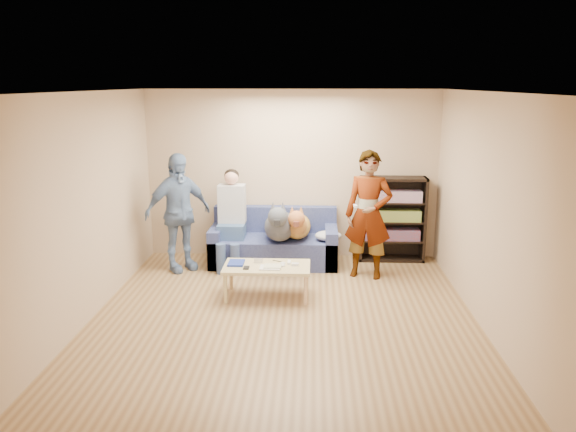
{
  "coord_description": "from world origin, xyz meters",
  "views": [
    {
      "loc": [
        0.33,
        -6.1,
        2.7
      ],
      "look_at": [
        0.0,
        1.2,
        0.95
      ],
      "focal_mm": 35.0,
      "sensor_mm": 36.0,
      "label": 1
    }
  ],
  "objects_px": {
    "person_seated": "(231,215)",
    "camera_silver": "(258,261)",
    "person_standing_left": "(178,213)",
    "bookshelf": "(392,217)",
    "coffee_table": "(267,269)",
    "sofa": "(274,245)",
    "person_standing_right": "(368,215)",
    "dog_gray": "(280,225)",
    "dog_tan": "(297,225)",
    "notebook_blue": "(236,263)"
  },
  "relations": [
    {
      "from": "sofa",
      "to": "coffee_table",
      "type": "distance_m",
      "value": 1.41
    },
    {
      "from": "coffee_table",
      "to": "bookshelf",
      "type": "bearing_deg",
      "value": 42.43
    },
    {
      "from": "dog_gray",
      "to": "dog_tan",
      "type": "relative_size",
      "value": 1.1
    },
    {
      "from": "notebook_blue",
      "to": "bookshelf",
      "type": "bearing_deg",
      "value": 35.94
    },
    {
      "from": "dog_gray",
      "to": "person_standing_right",
      "type": "bearing_deg",
      "value": -13.74
    },
    {
      "from": "person_standing_left",
      "to": "dog_gray",
      "type": "bearing_deg",
      "value": -34.15
    },
    {
      "from": "dog_gray",
      "to": "bookshelf",
      "type": "distance_m",
      "value": 1.77
    },
    {
      "from": "person_standing_right",
      "to": "coffee_table",
      "type": "relative_size",
      "value": 1.63
    },
    {
      "from": "person_standing_right",
      "to": "dog_gray",
      "type": "xyz_separation_m",
      "value": [
        -1.26,
        0.31,
        -0.24
      ]
    },
    {
      "from": "notebook_blue",
      "to": "dog_gray",
      "type": "height_order",
      "value": "dog_gray"
    },
    {
      "from": "notebook_blue",
      "to": "person_seated",
      "type": "relative_size",
      "value": 0.18
    },
    {
      "from": "dog_gray",
      "to": "coffee_table",
      "type": "distance_m",
      "value": 1.2
    },
    {
      "from": "bookshelf",
      "to": "person_standing_right",
      "type": "bearing_deg",
      "value": -119.2
    },
    {
      "from": "person_standing_left",
      "to": "coffee_table",
      "type": "distance_m",
      "value": 1.77
    },
    {
      "from": "dog_tan",
      "to": "person_seated",
      "type": "bearing_deg",
      "value": 179.17
    },
    {
      "from": "dog_tan",
      "to": "coffee_table",
      "type": "height_order",
      "value": "dog_tan"
    },
    {
      "from": "dog_tan",
      "to": "coffee_table",
      "type": "xyz_separation_m",
      "value": [
        -0.35,
        -1.27,
        -0.26
      ]
    },
    {
      "from": "camera_silver",
      "to": "dog_gray",
      "type": "bearing_deg",
      "value": 78.33
    },
    {
      "from": "person_standing_right",
      "to": "sofa",
      "type": "height_order",
      "value": "person_standing_right"
    },
    {
      "from": "dog_tan",
      "to": "notebook_blue",
      "type": "bearing_deg",
      "value": -121.61
    },
    {
      "from": "person_standing_right",
      "to": "dog_gray",
      "type": "relative_size",
      "value": 1.41
    },
    {
      "from": "person_standing_right",
      "to": "sofa",
      "type": "bearing_deg",
      "value": 171.87
    },
    {
      "from": "person_standing_right",
      "to": "notebook_blue",
      "type": "bearing_deg",
      "value": -141.22
    },
    {
      "from": "person_standing_left",
      "to": "dog_gray",
      "type": "xyz_separation_m",
      "value": [
        1.46,
        0.14,
        -0.2
      ]
    },
    {
      "from": "person_seated",
      "to": "notebook_blue",
      "type": "bearing_deg",
      "value": -79.26
    },
    {
      "from": "sofa",
      "to": "dog_tan",
      "type": "distance_m",
      "value": 0.52
    },
    {
      "from": "person_standing_left",
      "to": "person_seated",
      "type": "bearing_deg",
      "value": -19.77
    },
    {
      "from": "person_seated",
      "to": "dog_tan",
      "type": "bearing_deg",
      "value": -0.83
    },
    {
      "from": "notebook_blue",
      "to": "person_seated",
      "type": "bearing_deg",
      "value": 100.74
    },
    {
      "from": "notebook_blue",
      "to": "camera_silver",
      "type": "bearing_deg",
      "value": 14.04
    },
    {
      "from": "person_standing_left",
      "to": "sofa",
      "type": "bearing_deg",
      "value": -23.61
    },
    {
      "from": "person_standing_left",
      "to": "person_seated",
      "type": "relative_size",
      "value": 1.17
    },
    {
      "from": "person_standing_left",
      "to": "sofa",
      "type": "distance_m",
      "value": 1.53
    },
    {
      "from": "dog_tan",
      "to": "person_standing_left",
      "type": "bearing_deg",
      "value": -171.7
    },
    {
      "from": "person_standing_left",
      "to": "bookshelf",
      "type": "xyz_separation_m",
      "value": [
        3.16,
        0.63,
        -0.18
      ]
    },
    {
      "from": "notebook_blue",
      "to": "person_standing_right",
      "type": "bearing_deg",
      "value": 24.5
    },
    {
      "from": "person_standing_right",
      "to": "dog_tan",
      "type": "height_order",
      "value": "person_standing_right"
    },
    {
      "from": "person_standing_left",
      "to": "bookshelf",
      "type": "height_order",
      "value": "person_standing_left"
    },
    {
      "from": "sofa",
      "to": "camera_silver",
      "type": "bearing_deg",
      "value": -95.18
    },
    {
      "from": "person_seated",
      "to": "coffee_table",
      "type": "relative_size",
      "value": 1.34
    },
    {
      "from": "camera_silver",
      "to": "dog_gray",
      "type": "height_order",
      "value": "dog_gray"
    },
    {
      "from": "camera_silver",
      "to": "coffee_table",
      "type": "relative_size",
      "value": 0.1
    },
    {
      "from": "dog_gray",
      "to": "dog_tan",
      "type": "height_order",
      "value": "dog_gray"
    },
    {
      "from": "sofa",
      "to": "dog_tan",
      "type": "height_order",
      "value": "dog_tan"
    },
    {
      "from": "dog_gray",
      "to": "dog_tan",
      "type": "xyz_separation_m",
      "value": [
        0.26,
        0.11,
        -0.03
      ]
    },
    {
      "from": "person_standing_right",
      "to": "coffee_table",
      "type": "distance_m",
      "value": 1.68
    },
    {
      "from": "person_seated",
      "to": "camera_silver",
      "type": "bearing_deg",
      "value": -66.15
    },
    {
      "from": "person_seated",
      "to": "dog_gray",
      "type": "relative_size",
      "value": 1.15
    },
    {
      "from": "person_standing_right",
      "to": "dog_tan",
      "type": "xyz_separation_m",
      "value": [
        -1.0,
        0.42,
        -0.27
      ]
    },
    {
      "from": "person_standing_left",
      "to": "dog_tan",
      "type": "distance_m",
      "value": 1.75
    }
  ]
}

